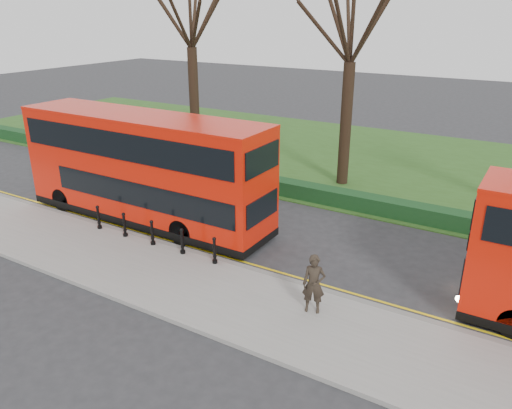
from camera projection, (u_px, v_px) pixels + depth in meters
The scene contains 12 objects.
ground at pixel (204, 244), 20.43m from camera, with size 120.00×120.00×0.00m, color #28282B.
pavement at pixel (154, 273), 18.01m from camera, with size 60.00×4.00×0.15m, color gray.
kerb at pixel (188, 251), 19.60m from camera, with size 60.00×0.25×0.16m, color slate.
grass_verge at pixel (342, 156), 32.37m from camera, with size 60.00×18.00×0.06m, color #294D19.
hedge at pixel (282, 187), 25.70m from camera, with size 60.00×0.90×0.80m, color black.
yellow_line_outer at pixel (193, 250), 19.87m from camera, with size 60.00×0.10×0.01m, color yellow.
yellow_line_inner at pixel (196, 248), 20.03m from camera, with size 60.00×0.10×0.01m, color yellow.
tree_left at pixel (190, 7), 28.93m from camera, with size 7.95×7.95×12.43m.
tree_mid at pixel (353, 18), 24.31m from camera, with size 7.53×7.53×11.77m.
bollard_row at pixel (152, 233), 19.84m from camera, with size 6.23×0.15×1.00m.
bus_lead at pixel (144, 169), 21.85m from camera, with size 12.06×2.77×4.80m.
pedestrian at pixel (314, 284), 15.26m from camera, with size 0.70×0.46×1.92m, color #2C241C.
Camera 1 is at (11.35, -14.67, 8.96)m, focal length 35.00 mm.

